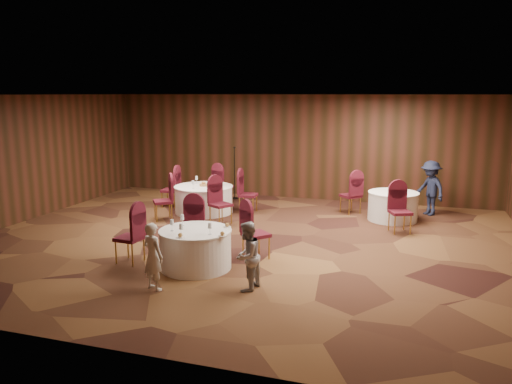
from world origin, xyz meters
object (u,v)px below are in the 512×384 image
(table_main, at_px, (196,249))
(mic_stand, at_px, (235,183))
(table_left, at_px, (204,199))
(woman_a, at_px, (153,256))
(woman_b, at_px, (247,256))
(table_right, at_px, (393,206))
(man_c, at_px, (430,188))

(table_main, bearing_deg, mic_stand, 103.36)
(table_left, height_order, woman_a, woman_a)
(woman_a, distance_m, woman_b, 1.56)
(woman_a, bearing_deg, woman_b, -140.86)
(table_left, distance_m, table_right, 5.04)
(woman_a, bearing_deg, table_main, -79.32)
(table_left, distance_m, man_c, 6.13)
(table_right, relative_size, mic_stand, 0.78)
(table_main, xyz_separation_m, woman_a, (-0.23, -1.18, 0.20))
(mic_stand, bearing_deg, table_main, -76.64)
(man_c, bearing_deg, table_left, -114.93)
(table_left, height_order, man_c, man_c)
(woman_b, relative_size, man_c, 0.79)
(table_left, xyz_separation_m, table_right, (5.00, 0.70, 0.00))
(table_right, height_order, woman_b, woman_b)
(table_right, xyz_separation_m, mic_stand, (-4.82, 1.31, 0.10))
(man_c, bearing_deg, woman_b, -65.03)
(mic_stand, height_order, man_c, mic_stand)
(woman_b, height_order, man_c, man_c)
(woman_a, height_order, woman_b, woman_b)
(mic_stand, bearing_deg, table_left, -94.91)
(mic_stand, bearing_deg, man_c, -4.22)
(table_left, bearing_deg, table_main, -68.50)
(table_left, height_order, table_right, same)
(woman_b, bearing_deg, table_left, -139.74)
(table_left, relative_size, mic_stand, 0.99)
(woman_b, distance_m, man_c, 7.12)
(mic_stand, height_order, woman_b, mic_stand)
(table_main, xyz_separation_m, mic_stand, (-1.46, 6.16, 0.10))
(table_main, bearing_deg, table_right, 55.24)
(woman_a, bearing_deg, man_c, -101.31)
(table_main, distance_m, table_left, 4.46)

